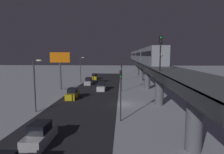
# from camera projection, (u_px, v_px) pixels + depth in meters

# --- Properties ---
(ground_plane) EXTENTS (240.00, 240.00, 0.00)m
(ground_plane) POSITION_uv_depth(u_px,v_px,m) (123.00, 104.00, 31.74)
(ground_plane) COLOR silver
(avenue_asphalt) EXTENTS (11.00, 106.05, 0.01)m
(avenue_asphalt) POSITION_uv_depth(u_px,v_px,m) (85.00, 104.00, 32.08)
(avenue_asphalt) COLOR #28282D
(avenue_asphalt) RESTS_ON ground_plane
(elevated_railway) EXTENTS (5.00, 106.05, 6.42)m
(elevated_railway) POSITION_uv_depth(u_px,v_px,m) (159.00, 72.00, 30.78)
(elevated_railway) COLOR slate
(elevated_railway) RESTS_ON ground_plane
(subway_train) EXTENTS (2.94, 74.07, 3.40)m
(subway_train) POSITION_uv_depth(u_px,v_px,m) (140.00, 55.00, 66.71)
(subway_train) COLOR #999EA8
(subway_train) RESTS_ON elevated_railway
(rail_signal) EXTENTS (0.36, 0.41, 4.00)m
(rail_signal) POSITION_uv_depth(u_px,v_px,m) (161.00, 47.00, 21.33)
(rail_signal) COLOR black
(rail_signal) RESTS_ON elevated_railway
(sedan_yellow) EXTENTS (1.91, 4.27, 1.97)m
(sedan_yellow) POSITION_uv_depth(u_px,v_px,m) (73.00, 94.00, 36.01)
(sedan_yellow) COLOR gold
(sedan_yellow) RESTS_ON ground_plane
(sedan_silver) EXTENTS (1.80, 4.53, 1.97)m
(sedan_silver) POSITION_uv_depth(u_px,v_px,m) (40.00, 135.00, 17.66)
(sedan_silver) COLOR #B2B2B7
(sedan_silver) RESTS_ON ground_plane
(sedan_white_2) EXTENTS (1.80, 4.76, 1.97)m
(sedan_white_2) POSITION_uv_depth(u_px,v_px,m) (102.00, 87.00, 44.66)
(sedan_white_2) COLOR silver
(sedan_white_2) RESTS_ON ground_plane
(sedan_yellow_2) EXTENTS (1.80, 4.14, 1.97)m
(sedan_yellow_2) POSITION_uv_depth(u_px,v_px,m) (95.00, 77.00, 64.51)
(sedan_yellow_2) COLOR gold
(sedan_yellow_2) RESTS_ON ground_plane
(sedan_silver_2) EXTENTS (1.80, 4.63, 1.97)m
(sedan_silver_2) POSITION_uv_depth(u_px,v_px,m) (89.00, 82.00, 53.17)
(sedan_silver_2) COLOR #B2B2B7
(sedan_silver_2) RESTS_ON ground_plane
(traffic_light_near) EXTENTS (0.32, 0.44, 6.40)m
(traffic_light_near) POSITION_uv_depth(u_px,v_px,m) (121.00, 88.00, 23.14)
(traffic_light_near) COLOR #2D2D2D
(traffic_light_near) RESTS_ON ground_plane
(traffic_light_mid) EXTENTS (0.32, 0.44, 6.40)m
(traffic_light_mid) POSITION_uv_depth(u_px,v_px,m) (121.00, 73.00, 42.60)
(traffic_light_mid) COLOR #2D2D2D
(traffic_light_mid) RESTS_ON ground_plane
(traffic_light_far) EXTENTS (0.32, 0.44, 6.40)m
(traffic_light_far) POSITION_uv_depth(u_px,v_px,m) (122.00, 67.00, 62.07)
(traffic_light_far) COLOR #2D2D2D
(traffic_light_far) RESTS_ON ground_plane
(traffic_light_distant) EXTENTS (0.32, 0.44, 6.40)m
(traffic_light_distant) POSITION_uv_depth(u_px,v_px,m) (122.00, 64.00, 81.53)
(traffic_light_distant) COLOR #2D2D2D
(traffic_light_distant) RESTS_ON ground_plane
(commercial_billboard) EXTENTS (4.80, 0.36, 8.90)m
(commercial_billboard) POSITION_uv_depth(u_px,v_px,m) (60.00, 61.00, 44.77)
(commercial_billboard) COLOR #4C4C51
(commercial_billboard) RESTS_ON ground_plane
(street_lamp_near) EXTENTS (1.35, 0.44, 7.65)m
(street_lamp_near) POSITION_uv_depth(u_px,v_px,m) (36.00, 79.00, 26.90)
(street_lamp_near) COLOR #38383D
(street_lamp_near) RESTS_ON ground_plane
(street_lamp_far) EXTENTS (1.35, 0.44, 7.65)m
(street_lamp_far) POSITION_uv_depth(u_px,v_px,m) (81.00, 67.00, 56.65)
(street_lamp_far) COLOR #38383D
(street_lamp_far) RESTS_ON ground_plane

